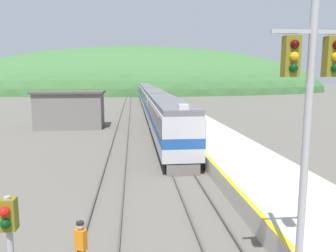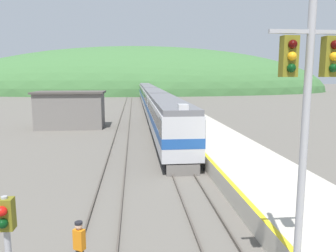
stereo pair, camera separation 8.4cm
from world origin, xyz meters
name	(u,v)px [view 2 (the right image)]	position (x,y,z in m)	size (l,w,h in m)	color
track_main	(149,105)	(0.00, 70.00, 0.08)	(1.52, 180.00, 0.16)	#4C443D
track_siding	(128,106)	(-4.56, 70.00, 0.08)	(1.52, 180.00, 0.16)	#4C443D
platform	(181,114)	(4.30, 50.00, 0.52)	(5.26, 140.00, 1.05)	#BCB5A5
distant_hills	(142,92)	(0.00, 134.95, 0.00)	(155.84, 70.13, 36.46)	#3D6B38
station_shed	(71,110)	(-11.07, 40.34, 2.32)	(8.52, 4.89, 4.59)	slate
express_train_lead_car	(168,120)	(0.00, 29.11, 2.37)	(2.88, 20.86, 4.69)	black
carriage_second	(154,102)	(0.00, 50.25, 2.36)	(2.87, 19.18, 4.33)	black
carriage_third	(148,95)	(0.00, 70.31, 2.36)	(2.87, 19.18, 4.33)	black
carriage_fourth	(145,91)	(0.00, 90.38, 2.36)	(2.87, 19.18, 4.33)	black
signal_mast_main	(306,112)	(1.31, 6.53, 5.58)	(2.20, 0.42, 8.49)	#9E9EA3
signal_post_siding	(7,244)	(-5.97, 5.62, 2.81)	(0.36, 0.42, 3.92)	#9E9EA3
track_worker	(79,244)	(-4.98, 8.74, 1.06)	(0.42, 0.37, 1.84)	#2D2D33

